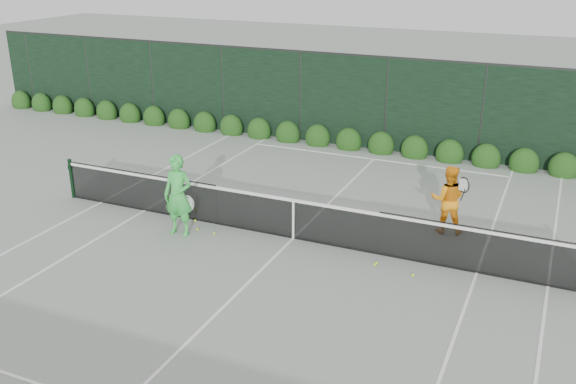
% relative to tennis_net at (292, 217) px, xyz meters
% --- Properties ---
extents(ground, '(80.00, 80.00, 0.00)m').
position_rel_tennis_net_xyz_m(ground, '(0.02, 0.00, -0.53)').
color(ground, gray).
rests_on(ground, ground).
extents(tennis_net, '(12.90, 0.10, 1.07)m').
position_rel_tennis_net_xyz_m(tennis_net, '(0.00, 0.00, 0.00)').
color(tennis_net, black).
rests_on(tennis_net, ground).
extents(player_woman, '(0.72, 0.49, 1.91)m').
position_rel_tennis_net_xyz_m(player_woman, '(-2.50, -0.82, 0.43)').
color(player_woman, green).
rests_on(player_woman, ground).
extents(player_man, '(0.94, 0.77, 1.63)m').
position_rel_tennis_net_xyz_m(player_man, '(3.14, 1.79, 0.29)').
color(player_man, orange).
rests_on(player_man, ground).
extents(court_lines, '(11.03, 23.83, 0.01)m').
position_rel_tennis_net_xyz_m(court_lines, '(0.02, 0.00, -0.53)').
color(court_lines, white).
rests_on(court_lines, ground).
extents(windscreen_fence, '(32.00, 21.07, 3.06)m').
position_rel_tennis_net_xyz_m(windscreen_fence, '(0.02, -2.71, 0.98)').
color(windscreen_fence, black).
rests_on(windscreen_fence, ground).
extents(hedge_row, '(31.66, 0.65, 0.94)m').
position_rel_tennis_net_xyz_m(hedge_row, '(0.02, 7.15, -0.30)').
color(hedge_row, '#193C10').
rests_on(hedge_row, ground).
extents(tennis_balls, '(5.90, 1.22, 0.07)m').
position_rel_tennis_net_xyz_m(tennis_balls, '(-0.30, -0.34, -0.50)').
color(tennis_balls, '#B1DC30').
rests_on(tennis_balls, ground).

